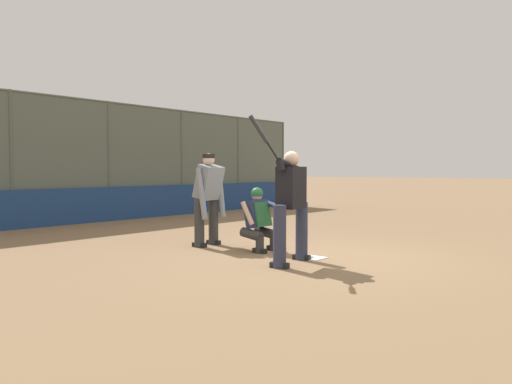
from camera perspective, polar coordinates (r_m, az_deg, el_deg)
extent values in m
plane|color=#846647|center=(8.18, 6.20, -7.53)|extent=(160.00, 160.00, 0.00)
cube|color=white|center=(8.18, 6.20, -7.49)|extent=(0.43, 0.43, 0.01)
cylinder|color=#515651|center=(20.20, 3.09, 3.25)|extent=(0.08, 0.08, 3.35)
cylinder|color=#515651|center=(18.13, -2.07, 3.33)|extent=(0.08, 0.08, 3.35)
cylinder|color=#515651|center=(16.25, -8.49, 3.39)|extent=(0.08, 0.08, 3.35)
cylinder|color=#515651|center=(14.61, -16.46, 3.41)|extent=(0.08, 0.08, 3.35)
cylinder|color=#515651|center=(13.33, -26.20, 3.34)|extent=(0.08, 0.08, 3.35)
cube|color=#515B51|center=(13.92, -21.11, 3.39)|extent=(18.84, 0.01, 3.35)
cylinder|color=#515651|center=(14.05, -21.22, 10.11)|extent=(18.84, 0.06, 0.06)
cube|color=navy|center=(13.86, -20.83, -1.58)|extent=(18.46, 0.18, 0.94)
cube|color=slate|center=(17.17, -19.47, -2.16)|extent=(13.19, 3.05, 0.12)
cube|color=slate|center=(16.22, -17.52, -1.84)|extent=(13.19, 0.55, 0.44)
cube|color=#B7BABC|center=(16.20, -17.53, -0.92)|extent=(13.19, 0.24, 0.08)
cube|color=slate|center=(16.67, -18.53, -1.18)|extent=(13.19, 0.55, 0.76)
cube|color=#B7BABC|center=(16.65, -18.55, 0.26)|extent=(13.19, 0.24, 0.08)
cube|color=slate|center=(17.14, -19.49, -0.56)|extent=(13.19, 0.55, 1.08)
cube|color=#B7BABC|center=(17.11, -19.52, 1.37)|extent=(13.19, 0.24, 0.08)
cube|color=slate|center=(17.60, -20.40, 0.02)|extent=(13.19, 0.55, 1.40)
cube|color=#B7BABC|center=(17.59, -20.44, 2.43)|extent=(13.19, 0.24, 0.08)
cube|color=slate|center=(18.08, -21.26, 0.58)|extent=(13.19, 0.55, 1.72)
cube|color=#B7BABC|center=(18.07, -21.31, 3.43)|extent=(13.19, 0.24, 0.08)
cylinder|color=#2D334C|center=(7.96, 5.23, -4.46)|extent=(0.19, 0.19, 0.92)
cube|color=black|center=(8.02, 5.22, -7.44)|extent=(0.16, 0.30, 0.08)
cylinder|color=#2D334C|center=(7.27, 2.72, -5.12)|extent=(0.19, 0.19, 0.92)
cube|color=black|center=(7.34, 2.71, -8.36)|extent=(0.16, 0.30, 0.08)
cube|color=black|center=(7.56, 4.05, 0.51)|extent=(0.54, 0.37, 0.63)
sphere|color=beige|center=(7.55, 4.06, 3.80)|extent=(0.23, 0.23, 0.23)
cylinder|color=black|center=(7.56, 3.88, 2.98)|extent=(0.64, 0.17, 0.24)
cylinder|color=black|center=(7.29, 2.83, 3.00)|extent=(0.15, 0.18, 0.17)
sphere|color=black|center=(7.30, 2.65, 3.53)|extent=(0.04, 0.04, 0.04)
cylinder|color=black|center=(7.29, 1.96, 4.62)|extent=(0.16, 0.16, 0.29)
cylinder|color=#28282D|center=(7.29, 0.31, 7.22)|extent=(0.26, 0.26, 0.42)
cylinder|color=#333333|center=(8.89, 2.05, -5.77)|extent=(0.14, 0.14, 0.29)
cylinder|color=#333333|center=(8.98, 1.11, -4.62)|extent=(0.17, 0.44, 0.22)
cube|color=black|center=(8.90, 2.04, -6.43)|extent=(0.10, 0.26, 0.08)
cylinder|color=#333333|center=(8.59, 0.44, -6.05)|extent=(0.14, 0.14, 0.29)
cylinder|color=#333333|center=(8.69, -0.51, -4.86)|extent=(0.17, 0.44, 0.22)
cube|color=black|center=(8.61, 0.44, -6.74)|extent=(0.10, 0.26, 0.08)
cube|color=navy|center=(8.82, 0.11, -2.50)|extent=(0.42, 0.34, 0.52)
cube|color=#235B33|center=(8.73, 0.81, -2.55)|extent=(0.38, 0.13, 0.43)
sphere|color=tan|center=(8.80, 0.11, -0.38)|extent=(0.19, 0.19, 0.19)
sphere|color=#235B33|center=(8.80, 0.11, -0.16)|extent=(0.21, 0.21, 0.21)
cylinder|color=navy|center=(8.79, 1.91, -1.48)|extent=(0.28, 0.50, 0.15)
ellipsoid|color=#56331E|center=(8.57, 2.70, -1.79)|extent=(0.30, 0.10, 0.24)
cylinder|color=tan|center=(8.63, -0.98, -2.45)|extent=(0.09, 0.29, 0.42)
cylinder|color=#333333|center=(9.58, -4.89, -3.37)|extent=(0.18, 0.18, 0.89)
cube|color=black|center=(9.63, -4.88, -5.75)|extent=(0.14, 0.29, 0.08)
cylinder|color=#333333|center=(9.28, -6.49, -3.57)|extent=(0.18, 0.18, 0.89)
cube|color=black|center=(9.33, -6.48, -6.03)|extent=(0.14, 0.29, 0.08)
cube|color=gray|center=(9.34, -5.41, 1.13)|extent=(0.52, 0.46, 0.68)
sphere|color=beige|center=(9.34, -5.43, 3.73)|extent=(0.22, 0.22, 0.22)
cylinder|color=black|center=(9.34, -5.43, 4.10)|extent=(0.23, 0.23, 0.08)
cylinder|color=gray|center=(9.52, -4.04, -0.08)|extent=(0.13, 0.24, 0.94)
cylinder|color=gray|center=(9.10, -6.23, -0.21)|extent=(0.17, 0.25, 0.94)
sphere|color=white|center=(9.92, 2.11, -5.52)|extent=(0.07, 0.07, 0.07)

